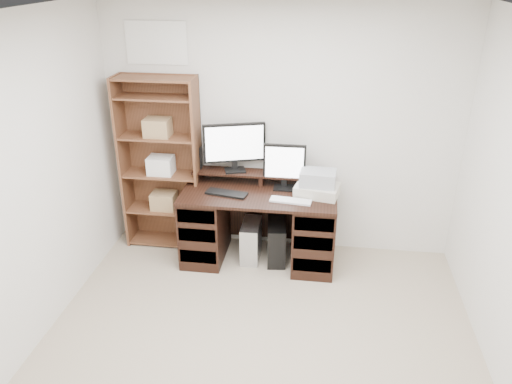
% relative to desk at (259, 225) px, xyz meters
% --- Properties ---
extents(room, '(3.54, 4.04, 2.54)m').
position_rel_desk_xyz_m(room, '(0.16, -1.64, 0.86)').
color(room, tan).
rests_on(room, ground).
extents(desk, '(1.50, 0.70, 0.75)m').
position_rel_desk_xyz_m(desk, '(0.00, 0.00, 0.00)').
color(desk, black).
rests_on(desk, ground).
extents(riser_shelf, '(1.40, 0.22, 0.12)m').
position_rel_desk_xyz_m(riser_shelf, '(-0.00, 0.21, 0.45)').
color(riser_shelf, black).
rests_on(riser_shelf, desk).
extents(monitor_wide, '(0.60, 0.23, 0.49)m').
position_rel_desk_xyz_m(monitor_wide, '(-0.28, 0.23, 0.75)').
color(monitor_wide, black).
rests_on(monitor_wide, riser_shelf).
extents(monitor_small, '(0.41, 0.15, 0.45)m').
position_rel_desk_xyz_m(monitor_small, '(0.23, 0.13, 0.61)').
color(monitor_small, black).
rests_on(monitor_small, desk).
extents(speaker, '(0.09, 0.09, 0.22)m').
position_rel_desk_xyz_m(speaker, '(-0.66, 0.25, 0.59)').
color(speaker, black).
rests_on(speaker, riser_shelf).
extents(keyboard_black, '(0.42, 0.21, 0.02)m').
position_rel_desk_xyz_m(keyboard_black, '(-0.30, -0.09, 0.37)').
color(keyboard_black, black).
rests_on(keyboard_black, desk).
extents(keyboard_white, '(0.40, 0.16, 0.02)m').
position_rel_desk_xyz_m(keyboard_white, '(0.32, -0.17, 0.37)').
color(keyboard_white, white).
rests_on(keyboard_white, desk).
extents(mouse, '(0.09, 0.06, 0.03)m').
position_rel_desk_xyz_m(mouse, '(0.58, -0.09, 0.38)').
color(mouse, silver).
rests_on(mouse, desk).
extents(printer, '(0.45, 0.37, 0.10)m').
position_rel_desk_xyz_m(printer, '(0.56, 0.02, 0.41)').
color(printer, beige).
rests_on(printer, desk).
extents(basket, '(0.35, 0.26, 0.14)m').
position_rel_desk_xyz_m(basket, '(0.56, 0.02, 0.53)').
color(basket, '#A1A5AC').
rests_on(basket, printer).
extents(tower_silver, '(0.18, 0.40, 0.40)m').
position_rel_desk_xyz_m(tower_silver, '(-0.08, 0.01, -0.19)').
color(tower_silver, '#BBBDC2').
rests_on(tower_silver, ground).
extents(tower_black, '(0.22, 0.43, 0.41)m').
position_rel_desk_xyz_m(tower_black, '(0.18, 0.01, -0.18)').
color(tower_black, black).
rests_on(tower_black, ground).
extents(bookshelf, '(0.80, 0.30, 1.80)m').
position_rel_desk_xyz_m(bookshelf, '(-1.03, 0.21, 0.53)').
color(bookshelf, brown).
rests_on(bookshelf, ground).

